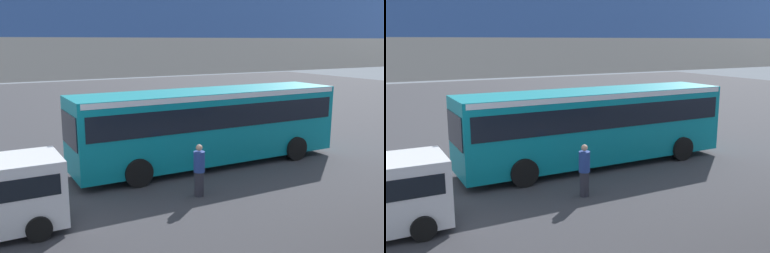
# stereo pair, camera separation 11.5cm
# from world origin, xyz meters

# --- Properties ---
(ground) EXTENTS (80.00, 80.00, 0.00)m
(ground) POSITION_xyz_m (0.00, 0.00, 0.00)
(ground) COLOR #38383D
(city_bus) EXTENTS (11.54, 2.85, 3.15)m
(city_bus) POSITION_xyz_m (-0.06, 0.87, 1.88)
(city_bus) COLOR #0C8493
(city_bus) RESTS_ON ground
(pedestrian) EXTENTS (0.38, 0.38, 1.79)m
(pedestrian) POSITION_xyz_m (2.16, 3.98, 0.89)
(pedestrian) COLOR #2D2D38
(pedestrian) RESTS_ON ground
(lane_dash_leftmost) EXTENTS (2.00, 0.20, 0.01)m
(lane_dash_leftmost) POSITION_xyz_m (-4.00, -2.68, 0.00)
(lane_dash_leftmost) COLOR silver
(lane_dash_leftmost) RESTS_ON ground
(lane_dash_left) EXTENTS (2.00, 0.20, 0.01)m
(lane_dash_left) POSITION_xyz_m (0.00, -2.68, 0.00)
(lane_dash_left) COLOR silver
(lane_dash_left) RESTS_ON ground
(lane_dash_centre) EXTENTS (2.00, 0.20, 0.01)m
(lane_dash_centre) POSITION_xyz_m (4.00, -2.68, 0.00)
(lane_dash_centre) COLOR silver
(lane_dash_centre) RESTS_ON ground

